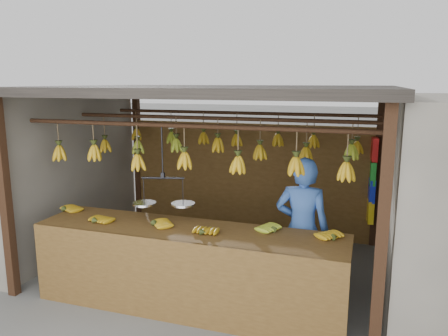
% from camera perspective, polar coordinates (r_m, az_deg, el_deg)
% --- Properties ---
extents(ground, '(80.00, 80.00, 0.00)m').
position_cam_1_polar(ground, '(6.06, -0.91, -12.67)').
color(ground, '#5B5B57').
extents(stall, '(4.30, 3.30, 2.40)m').
position_cam_1_polar(stall, '(5.88, 0.09, 6.49)').
color(stall, black).
rests_on(stall, ground).
extents(counter, '(3.49, 0.78, 0.96)m').
position_cam_1_polar(counter, '(4.72, -5.26, -10.65)').
color(counter, brown).
rests_on(counter, ground).
extents(hanging_bananas, '(3.58, 2.17, 0.38)m').
position_cam_1_polar(hanging_bananas, '(5.60, -0.94, 2.54)').
color(hanging_bananas, '#B38613').
rests_on(hanging_bananas, ground).
extents(balance_scale, '(0.68, 0.37, 0.89)m').
position_cam_1_polar(balance_scale, '(4.90, -7.91, -4.09)').
color(balance_scale, black).
rests_on(balance_scale, ground).
extents(vendor, '(0.61, 0.40, 1.65)m').
position_cam_1_polar(vendor, '(5.01, 10.15, -7.93)').
color(vendor, '#3359A5').
rests_on(vendor, ground).
extents(bag_bundles, '(0.08, 0.26, 1.27)m').
position_cam_1_polar(bag_bundles, '(6.74, 18.81, -1.65)').
color(bag_bundles, red).
rests_on(bag_bundles, ground).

